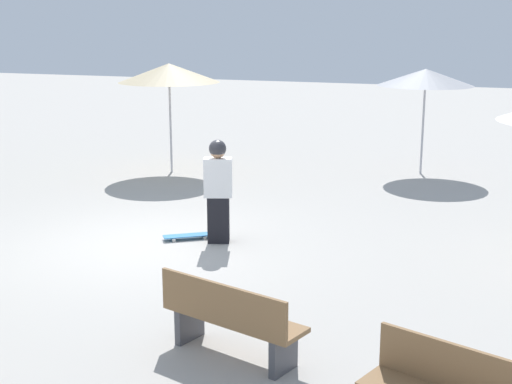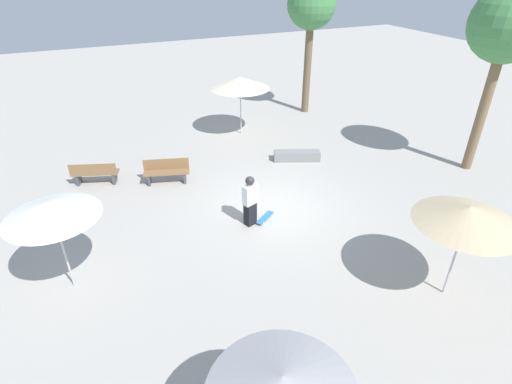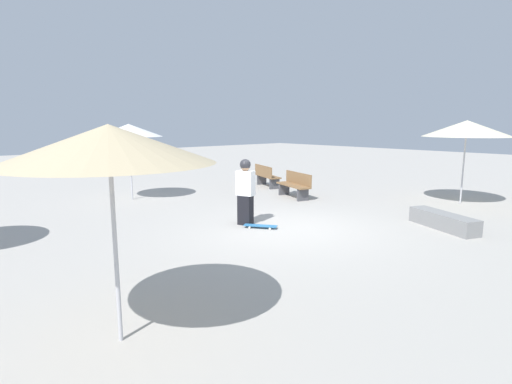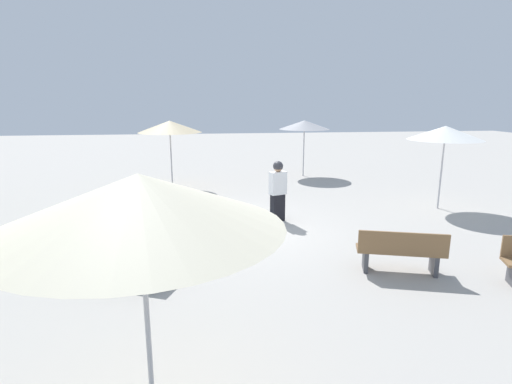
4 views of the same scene
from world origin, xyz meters
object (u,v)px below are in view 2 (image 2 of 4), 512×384
object	(u,v)px
bench_far	(95,173)
skateboard	(265,218)
bench_near	(167,171)
shade_umbrella_cream	(240,83)
palm_tree_left	(311,8)
palm_tree_right	(508,27)
shade_umbrella_tan	(468,215)
skater_main	(250,199)
shade_umbrella_white	(51,209)
concrete_ledge	(297,156)

from	to	relation	value
bench_far	skateboard	bearing A→B (deg)	-25.05
bench_near	shade_umbrella_cream	xyz separation A→B (m)	(4.17, 3.15, 1.90)
shade_umbrella_cream	palm_tree_left	bearing A→B (deg)	18.68
shade_umbrella_cream	skateboard	bearing A→B (deg)	-106.38
bench_near	palm_tree_left	size ratio (longest dim) A/B	0.27
bench_far	palm_tree_right	distance (m)	14.62
bench_near	skateboard	bearing A→B (deg)	138.30
shade_umbrella_cream	palm_tree_right	xyz separation A→B (m)	(6.60, -6.75, 2.74)
bench_near	bench_far	distance (m)	2.51
bench_near	shade_umbrella_tan	world-z (taller)	shade_umbrella_tan
skater_main	skateboard	size ratio (longest dim) A/B	2.12
bench_near	shade_umbrella_cream	world-z (taller)	shade_umbrella_cream
shade_umbrella_white	palm_tree_right	distance (m)	14.42
concrete_ledge	shade_umbrella_cream	xyz separation A→B (m)	(-0.96, 3.50, 2.14)
bench_near	shade_umbrella_white	distance (m)	5.72
palm_tree_right	palm_tree_left	bearing A→B (deg)	106.43
bench_far	shade_umbrella_tan	world-z (taller)	shade_umbrella_tan
shade_umbrella_white	skater_main	bearing A→B (deg)	7.10
concrete_ledge	shade_umbrella_tan	world-z (taller)	shade_umbrella_tan
bench_near	palm_tree_right	xyz separation A→B (m)	(10.77, -3.60, 4.64)
shade_umbrella_white	shade_umbrella_tan	xyz separation A→B (m)	(8.17, -3.94, 0.00)
skater_main	concrete_ledge	xyz separation A→B (m)	(3.45, 3.27, -0.69)
shade_umbrella_cream	shade_umbrella_white	bearing A→B (deg)	-135.53
concrete_ledge	shade_umbrella_tan	size ratio (longest dim) A/B	0.75
skateboard	bench_near	world-z (taller)	bench_near
bench_near	palm_tree_right	bearing A→B (deg)	178.37
shade_umbrella_tan	bench_near	bearing A→B (deg)	120.44
skateboard	shade_umbrella_white	distance (m)	6.01
skater_main	skateboard	xyz separation A→B (m)	(0.51, 0.03, -0.82)
concrete_ledge	skater_main	bearing A→B (deg)	-136.55
skater_main	bench_near	size ratio (longest dim) A/B	0.98
shade_umbrella_white	skateboard	bearing A→B (deg)	6.81
skateboard	shade_umbrella_white	world-z (taller)	shade_umbrella_white
shade_umbrella_white	palm_tree_left	bearing A→B (deg)	36.93
palm_tree_right	bench_near	bearing A→B (deg)	161.52
skateboard	bench_far	xyz separation A→B (m)	(-4.53, 4.48, 0.37)
palm_tree_left	palm_tree_right	size ratio (longest dim) A/B	0.97
skateboard	shade_umbrella_cream	xyz separation A→B (m)	(1.98, 6.73, 2.27)
bench_near	shade_umbrella_tan	distance (m)	9.66
bench_far	palm_tree_left	xyz separation A→B (m)	(10.70, 3.67, 4.54)
skateboard	shade_umbrella_white	bearing A→B (deg)	151.83
skateboard	bench_far	bearing A→B (deg)	100.33
skater_main	palm_tree_right	xyz separation A→B (m)	(9.09, 0.01, 4.19)
shade_umbrella_tan	palm_tree_left	world-z (taller)	palm_tree_left
skater_main	palm_tree_right	size ratio (longest dim) A/B	0.25
skateboard	bench_far	size ratio (longest dim) A/B	0.47
bench_near	palm_tree_right	distance (m)	12.26
concrete_ledge	palm_tree_right	size ratio (longest dim) A/B	0.29
bench_far	shade_umbrella_white	world-z (taller)	shade_umbrella_white
skateboard	concrete_ledge	bearing A→B (deg)	12.76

